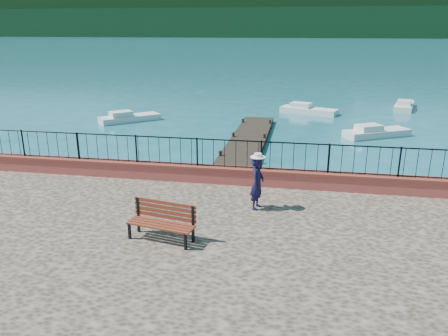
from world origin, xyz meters
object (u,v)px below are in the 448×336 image
(boat_5, at_px, (405,104))
(boat_2, at_px, (377,130))
(person, at_px, (257,183))
(boat_4, at_px, (309,108))
(boat_3, at_px, (130,116))
(park_bench, at_px, (162,229))

(boat_5, bearing_deg, boat_2, 175.44)
(person, distance_m, boat_5, 27.13)
(boat_2, xyz_separation_m, boat_4, (-4.05, 6.87, 0.00))
(boat_2, bearing_deg, boat_3, 145.56)
(person, bearing_deg, boat_4, 6.85)
(park_bench, distance_m, person, 3.29)
(person, height_order, boat_5, person)
(boat_5, bearing_deg, park_bench, 172.43)
(boat_2, height_order, boat_4, same)
(boat_2, relative_size, boat_4, 0.95)
(person, relative_size, boat_2, 0.39)
(boat_3, bearing_deg, person, -99.27)
(park_bench, xyz_separation_m, boat_3, (-8.63, 19.10, -1.09))
(boat_3, xyz_separation_m, boat_4, (12.42, 5.31, 0.00))
(person, xyz_separation_m, boat_3, (-10.77, 16.65, -1.59))
(boat_3, xyz_separation_m, boat_5, (20.09, 8.78, 0.00))
(park_bench, distance_m, boat_5, 30.16)
(park_bench, xyz_separation_m, person, (2.14, 2.45, 0.50))
(park_bench, relative_size, boat_2, 0.44)
(person, relative_size, boat_5, 0.37)
(park_bench, height_order, person, person)
(person, bearing_deg, boat_5, -8.98)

